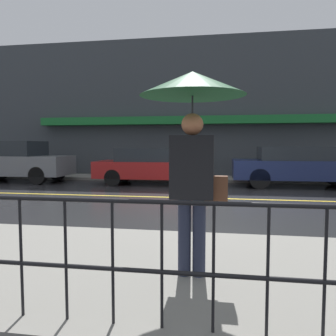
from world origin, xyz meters
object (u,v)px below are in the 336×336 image
car_grey (17,161)px  car_navy (298,166)px  pedestrian (193,114)px  car_red (151,166)px

car_grey → car_navy: bearing=0.0°
pedestrian → car_navy: pedestrian is taller
car_red → car_navy: (5.33, -0.00, 0.05)m
car_navy → pedestrian: bearing=-109.0°
car_grey → car_navy: 10.93m
car_navy → car_grey: bearing=180.0°
car_red → car_grey: bearing=-180.0°
car_grey → car_red: 5.60m
pedestrian → car_red: pedestrian is taller
pedestrian → car_red: size_ratio=0.51×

